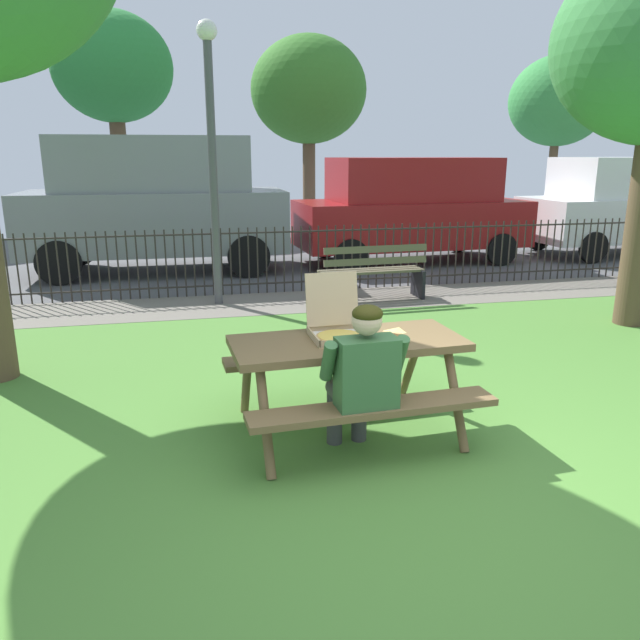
# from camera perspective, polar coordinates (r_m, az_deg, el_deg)

# --- Properties ---
(ground) EXTENTS (28.00, 10.53, 0.02)m
(ground) POSITION_cam_1_polar(r_m,az_deg,el_deg) (5.02, 4.97, -10.53)
(ground) COLOR #4F8535
(cobblestone_walkway) EXTENTS (28.00, 1.40, 0.01)m
(cobblestone_walkway) POSITION_cam_1_polar(r_m,az_deg,el_deg) (9.23, -3.47, 1.62)
(cobblestone_walkway) COLOR slate
(street_asphalt) EXTENTS (28.00, 7.73, 0.01)m
(street_asphalt) POSITION_cam_1_polar(r_m,az_deg,el_deg) (13.68, -6.53, 6.01)
(street_asphalt) COLOR #515154
(picnic_table_foreground) EXTENTS (1.88, 1.58, 0.79)m
(picnic_table_foreground) POSITION_cam_1_polar(r_m,az_deg,el_deg) (4.83, 2.57, -3.77)
(picnic_table_foreground) COLOR brown
(picnic_table_foreground) RESTS_ON ground
(pizza_box_open) EXTENTS (0.44, 0.50, 0.48)m
(pizza_box_open) POSITION_cam_1_polar(r_m,az_deg,el_deg) (4.83, 1.59, -0.48)
(pizza_box_open) COLOR tan
(pizza_box_open) RESTS_ON picnic_table_foreground
(pizza_slice_on_table) EXTENTS (0.24, 0.26, 0.02)m
(pizza_slice_on_table) POSITION_cam_1_polar(r_m,az_deg,el_deg) (4.99, 6.90, -1.07)
(pizza_slice_on_table) COLOR #EAD576
(pizza_slice_on_table) RESTS_ON picnic_table_foreground
(adult_at_table) EXTENTS (0.62, 0.61, 1.19)m
(adult_at_table) POSITION_cam_1_polar(r_m,az_deg,el_deg) (4.34, 3.90, -5.16)
(adult_at_table) COLOR #414141
(adult_at_table) RESTS_ON ground
(iron_fence_streetside) EXTENTS (21.21, 0.03, 1.05)m
(iron_fence_streetside) POSITION_cam_1_polar(r_m,az_deg,el_deg) (9.80, -4.18, 5.63)
(iron_fence_streetside) COLOR #2D2823
(iron_fence_streetside) RESTS_ON ground
(park_bench_center) EXTENTS (1.62, 0.53, 0.85)m
(park_bench_center) POSITION_cam_1_polar(r_m,az_deg,el_deg) (9.32, 4.90, 4.35)
(park_bench_center) COLOR brown
(park_bench_center) RESTS_ON ground
(lamp_post_walkway) EXTENTS (0.28, 0.28, 3.89)m
(lamp_post_walkway) POSITION_cam_1_polar(r_m,az_deg,el_deg) (9.03, -10.04, 16.41)
(lamp_post_walkway) COLOR #4C4C51
(lamp_post_walkway) RESTS_ON ground
(parked_car_center) EXTENTS (4.72, 2.11, 2.46)m
(parked_car_center) POSITION_cam_1_polar(r_m,az_deg,el_deg) (11.90, -15.02, 10.59)
(parked_car_center) COLOR gray
(parked_car_center) RESTS_ON ground
(parked_car_right) EXTENTS (4.68, 2.12, 2.08)m
(parked_car_right) POSITION_cam_1_polar(r_m,az_deg,el_deg) (12.74, 8.50, 10.26)
(parked_car_right) COLOR maroon
(parked_car_right) RESTS_ON ground
(parked_car_far_right) EXTENTS (4.70, 2.17, 2.08)m
(parked_car_far_right) POSITION_cam_1_polar(r_m,az_deg,el_deg) (15.28, 26.77, 9.63)
(parked_car_far_right) COLOR silver
(parked_car_far_right) RESTS_ON ground
(far_tree_midleft) EXTENTS (3.32, 3.32, 5.97)m
(far_tree_midleft) POSITION_cam_1_polar(r_m,az_deg,el_deg) (19.36, -18.69, 21.20)
(far_tree_midleft) COLOR brown
(far_tree_midleft) RESTS_ON ground
(far_tree_center) EXTENTS (3.47, 3.47, 5.55)m
(far_tree_center) POSITION_cam_1_polar(r_m,az_deg,el_deg) (19.63, -1.06, 20.49)
(far_tree_center) COLOR brown
(far_tree_center) RESTS_ON ground
(far_tree_midright) EXTENTS (3.21, 3.21, 5.27)m
(far_tree_midright) POSITION_cam_1_polar(r_m,az_deg,el_deg) (22.81, 21.27, 18.39)
(far_tree_midright) COLOR brown
(far_tree_midright) RESTS_ON ground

